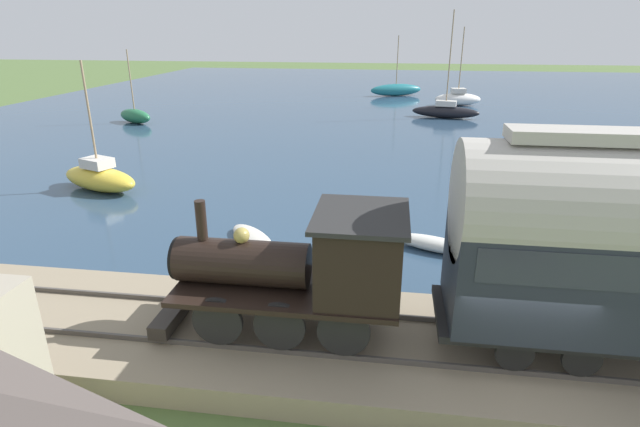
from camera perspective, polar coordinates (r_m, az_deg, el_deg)
ground_plane at (r=12.02m, az=20.39°, el=-17.97°), size 200.00×200.00×0.00m
harbor_water at (r=52.80m, az=11.31°, el=12.36°), size 80.00×80.00×0.01m
rail_embankment at (r=12.25m, az=20.10°, el=-15.41°), size 4.43×56.00×0.71m
steam_locomotive at (r=11.00m, az=-1.06°, el=-5.80°), size 2.33×5.57×3.00m
sailboat_black at (r=43.93m, az=14.14°, el=11.31°), size 2.28×5.67×8.47m
sailboat_teal at (r=57.29m, az=8.68°, el=13.81°), size 3.55×5.96×6.33m
sailboat_yellow at (r=25.54m, az=-23.89°, el=3.80°), size 3.09×4.67×5.87m
sailboat_white at (r=51.28m, az=15.46°, el=12.55°), size 2.30×4.58×7.20m
sailboat_green at (r=42.87m, az=-20.37°, el=10.43°), size 2.72×3.64×5.59m
rowboat_near_shore at (r=18.03m, az=-7.73°, el=-2.69°), size 2.70×2.47×0.32m
rowboat_off_pier at (r=17.56m, az=12.95°, el=-3.42°), size 1.77×2.99×0.48m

